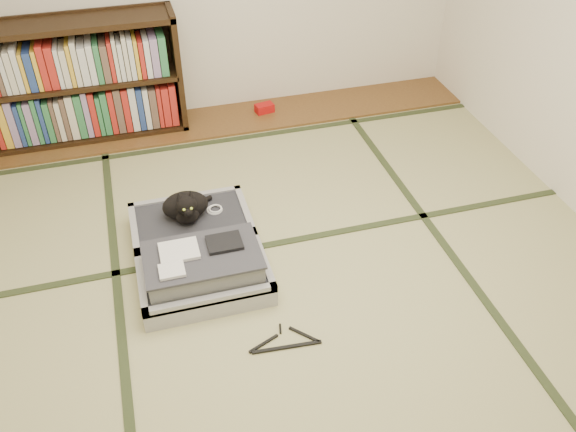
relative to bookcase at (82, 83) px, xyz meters
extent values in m
plane|color=tan|center=(1.07, -2.07, -0.45)|extent=(4.50, 4.50, 0.00)
cube|color=brown|center=(1.07, -0.07, -0.44)|extent=(4.00, 0.50, 0.02)
cube|color=#B30E0E|center=(1.40, -0.04, -0.40)|extent=(0.16, 0.12, 0.07)
cube|color=#2D381E|center=(0.07, -2.07, -0.45)|extent=(0.05, 4.50, 0.01)
cube|color=#2D381E|center=(2.07, -2.07, -0.45)|extent=(0.05, 4.50, 0.01)
cube|color=#2D381E|center=(1.07, -1.67, -0.45)|extent=(4.00, 0.05, 0.01)
cube|color=#2D381E|center=(1.07, -0.37, -0.45)|extent=(4.00, 0.05, 0.01)
cube|color=black|center=(0.72, 0.00, 0.02)|extent=(0.04, 0.34, 0.95)
cube|color=black|center=(0.00, 0.00, -0.42)|extent=(1.48, 0.34, 0.04)
cube|color=black|center=(0.00, 0.00, 0.46)|extent=(1.48, 0.34, 0.04)
cube|color=black|center=(0.00, 0.00, 0.02)|extent=(1.42, 0.34, 0.03)
cube|color=black|center=(0.00, 0.16, 0.02)|extent=(1.48, 0.02, 0.95)
cube|color=gray|center=(0.00, -0.02, -0.20)|extent=(1.33, 0.24, 0.40)
cube|color=gray|center=(0.00, -0.02, 0.21)|extent=(1.33, 0.24, 0.36)
cube|color=#A3A3A7|center=(0.57, -1.93, -0.39)|extent=(0.74, 0.49, 0.13)
cube|color=#292930|center=(0.57, -1.93, -0.35)|extent=(0.66, 0.41, 0.10)
cube|color=#A3A3A7|center=(0.57, -2.16, -0.32)|extent=(0.74, 0.04, 0.05)
cube|color=#A3A3A7|center=(0.57, -1.71, -0.32)|extent=(0.74, 0.04, 0.05)
cube|color=#A3A3A7|center=(0.22, -1.93, -0.32)|extent=(0.04, 0.49, 0.05)
cube|color=#A3A3A7|center=(0.92, -1.93, -0.32)|extent=(0.04, 0.49, 0.05)
cube|color=#A3A3A7|center=(0.57, -1.44, -0.39)|extent=(0.74, 0.49, 0.13)
cube|color=#292930|center=(0.57, -1.44, -0.35)|extent=(0.66, 0.41, 0.10)
cube|color=#A3A3A7|center=(0.57, -1.67, -0.32)|extent=(0.74, 0.04, 0.05)
cube|color=#A3A3A7|center=(0.57, -1.22, -0.32)|extent=(0.74, 0.04, 0.05)
cube|color=#A3A3A7|center=(0.22, -1.44, -0.32)|extent=(0.04, 0.49, 0.05)
cube|color=#A3A3A7|center=(0.92, -1.44, -0.32)|extent=(0.04, 0.49, 0.05)
cylinder|color=black|center=(0.57, -1.69, -0.31)|extent=(0.66, 0.02, 0.02)
cube|color=gray|center=(0.57, -1.93, -0.27)|extent=(0.63, 0.38, 0.13)
cube|color=#393840|center=(0.57, -1.93, -0.19)|extent=(0.65, 0.40, 0.01)
cube|color=silver|center=(0.45, -1.89, -0.17)|extent=(0.22, 0.18, 0.02)
cube|color=black|center=(0.71, -1.89, -0.17)|extent=(0.20, 0.16, 0.02)
cube|color=silver|center=(0.39, -2.03, -0.17)|extent=(0.14, 0.12, 0.02)
cube|color=white|center=(0.35, -2.17, -0.38)|extent=(0.06, 0.01, 0.04)
cube|color=white|center=(0.47, -2.17, -0.39)|extent=(0.05, 0.01, 0.03)
cube|color=orange|center=(0.81, -2.17, -0.38)|extent=(0.05, 0.01, 0.03)
cube|color=#197F33|center=(0.75, -2.17, -0.36)|extent=(0.04, 0.01, 0.03)
ellipsoid|color=black|center=(0.55, -1.42, -0.22)|extent=(0.28, 0.19, 0.18)
ellipsoid|color=black|center=(0.55, -1.50, -0.24)|extent=(0.14, 0.10, 0.10)
ellipsoid|color=black|center=(0.55, -1.53, -0.13)|extent=(0.12, 0.11, 0.12)
sphere|color=black|center=(0.55, -1.58, -0.15)|extent=(0.05, 0.05, 0.05)
cone|color=black|center=(0.51, -1.51, -0.08)|extent=(0.04, 0.05, 0.06)
cone|color=black|center=(0.58, -1.51, -0.08)|extent=(0.04, 0.05, 0.06)
sphere|color=#A5BF33|center=(0.53, -1.58, -0.13)|extent=(0.02, 0.02, 0.02)
sphere|color=#A5BF33|center=(0.57, -1.58, -0.13)|extent=(0.02, 0.02, 0.02)
cylinder|color=black|center=(0.65, -1.33, -0.29)|extent=(0.17, 0.10, 0.03)
torus|color=white|center=(0.73, -1.41, -0.30)|extent=(0.10, 0.10, 0.01)
torus|color=white|center=(0.73, -1.41, -0.29)|extent=(0.09, 0.09, 0.01)
cube|color=black|center=(0.90, -2.48, -0.44)|extent=(0.37, 0.05, 0.01)
cube|color=black|center=(0.79, -2.43, -0.44)|extent=(0.18, 0.08, 0.01)
cube|color=black|center=(1.01, -2.43, -0.44)|extent=(0.14, 0.15, 0.01)
cylinder|color=black|center=(0.90, -2.35, -0.44)|extent=(0.02, 0.07, 0.01)
camera|label=1|loc=(0.35, -4.46, 2.08)|focal=38.00mm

